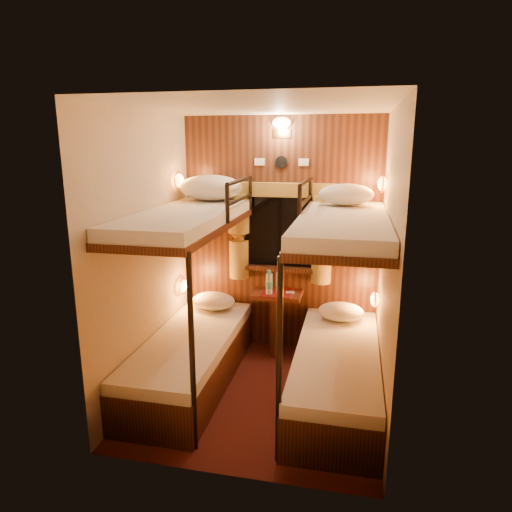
% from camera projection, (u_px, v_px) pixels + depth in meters
% --- Properties ---
extents(floor, '(2.10, 2.10, 0.00)m').
position_uv_depth(floor, '(260.00, 393.00, 4.00)').
color(floor, '#3A170F').
rests_on(floor, ground).
extents(ceiling, '(2.10, 2.10, 0.00)m').
position_uv_depth(ceiling, '(261.00, 106.00, 3.43)').
color(ceiling, silver).
rests_on(ceiling, wall_back).
extents(wall_back, '(2.40, 0.00, 2.40)m').
position_uv_depth(wall_back, '(281.00, 236.00, 4.71)').
color(wall_back, '#C6B293').
rests_on(wall_back, floor).
extents(wall_front, '(2.40, 0.00, 2.40)m').
position_uv_depth(wall_front, '(224.00, 303.00, 2.72)').
color(wall_front, '#C6B293').
rests_on(wall_front, floor).
extents(wall_left, '(0.00, 2.40, 2.40)m').
position_uv_depth(wall_left, '(147.00, 254.00, 3.92)').
color(wall_left, '#C6B293').
rests_on(wall_left, floor).
extents(wall_right, '(0.00, 2.40, 2.40)m').
position_uv_depth(wall_right, '(387.00, 267.00, 3.50)').
color(wall_right, '#C6B293').
rests_on(wall_right, floor).
extents(back_panel, '(2.00, 0.03, 2.40)m').
position_uv_depth(back_panel, '(281.00, 236.00, 4.69)').
color(back_panel, '#32190E').
rests_on(back_panel, floor).
extents(bunk_left, '(0.72, 1.90, 1.82)m').
position_uv_depth(bunk_left, '(191.00, 324.00, 4.06)').
color(bunk_left, '#32190E').
rests_on(bunk_left, floor).
extents(bunk_right, '(0.72, 1.90, 1.82)m').
position_uv_depth(bunk_right, '(338.00, 337.00, 3.80)').
color(bunk_right, '#32190E').
rests_on(bunk_right, floor).
extents(window, '(1.00, 0.12, 0.79)m').
position_uv_depth(window, '(280.00, 239.00, 4.67)').
color(window, black).
rests_on(window, back_panel).
extents(curtains, '(1.10, 0.22, 1.00)m').
position_uv_depth(curtains, '(280.00, 231.00, 4.62)').
color(curtains, olive).
rests_on(curtains, back_panel).
extents(back_fixtures, '(0.54, 0.09, 0.48)m').
position_uv_depth(back_fixtures, '(282.00, 131.00, 4.41)').
color(back_fixtures, black).
rests_on(back_fixtures, back_panel).
extents(reading_lamps, '(2.00, 0.20, 1.25)m').
position_uv_depth(reading_lamps, '(275.00, 239.00, 4.37)').
color(reading_lamps, orange).
rests_on(reading_lamps, wall_left).
extents(table, '(0.50, 0.34, 0.66)m').
position_uv_depth(table, '(277.00, 314.00, 4.71)').
color(table, '#602C16').
rests_on(table, floor).
extents(bottle_left, '(0.07, 0.07, 0.25)m').
position_uv_depth(bottle_left, '(269.00, 284.00, 4.58)').
color(bottle_left, '#99BFE5').
rests_on(bottle_left, table).
extents(bottle_right, '(0.07, 0.07, 0.25)m').
position_uv_depth(bottle_right, '(279.00, 283.00, 4.61)').
color(bottle_right, '#99BFE5').
rests_on(bottle_right, table).
extents(sachet_a, '(0.10, 0.09, 0.01)m').
position_uv_depth(sachet_a, '(290.00, 292.00, 4.64)').
color(sachet_a, silver).
rests_on(sachet_a, table).
extents(sachet_b, '(0.07, 0.05, 0.00)m').
position_uv_depth(sachet_b, '(285.00, 293.00, 4.61)').
color(sachet_b, silver).
rests_on(sachet_b, table).
extents(pillow_lower_left, '(0.45, 0.32, 0.18)m').
position_uv_depth(pillow_lower_left, '(214.00, 301.00, 4.72)').
color(pillow_lower_left, white).
rests_on(pillow_lower_left, bunk_left).
extents(pillow_lower_right, '(0.44, 0.32, 0.17)m').
position_uv_depth(pillow_lower_right, '(341.00, 312.00, 4.42)').
color(pillow_lower_right, white).
rests_on(pillow_lower_right, bunk_right).
extents(pillow_upper_left, '(0.63, 0.45, 0.25)m').
position_uv_depth(pillow_upper_left, '(211.00, 188.00, 4.43)').
color(pillow_upper_left, white).
rests_on(pillow_upper_left, bunk_left).
extents(pillow_upper_right, '(0.49, 0.35, 0.19)m').
position_uv_depth(pillow_upper_right, '(346.00, 194.00, 4.09)').
color(pillow_upper_right, white).
rests_on(pillow_upper_right, bunk_right).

